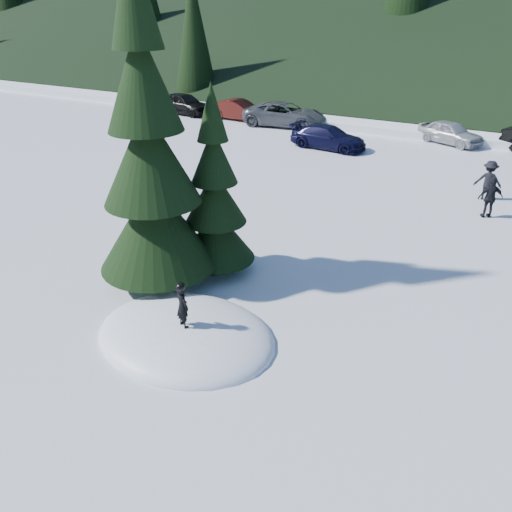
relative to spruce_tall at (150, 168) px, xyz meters
The scene contains 12 objects.
ground 4.37m from the spruce_tall, 39.29° to the right, with size 200.00×200.00×0.00m, color white.
snow_mound 4.37m from the spruce_tall, 39.29° to the right, with size 4.48×3.52×0.96m, color white.
spruce_tall is the anchor object (origin of this frame).
spruce_short 2.11m from the spruce_tall, 54.46° to the left, with size 2.20×2.20×5.37m.
child_skier 3.83m from the spruce_tall, 40.58° to the right, with size 0.38×0.25×1.05m, color black.
adult_1 12.48m from the spruce_tall, 52.63° to the left, with size 0.89×0.37×1.52m, color black.
adult_2 13.92m from the spruce_tall, 58.77° to the left, with size 1.02×0.59×1.58m, color black.
car_0 24.25m from the spruce_tall, 125.30° to the left, with size 1.73×4.29×1.46m, color black.
car_1 22.20m from the spruce_tall, 115.52° to the left, with size 1.39×3.99×1.32m, color #3B0F0A.
car_2 20.75m from the spruce_tall, 106.82° to the left, with size 2.43×5.28×1.47m, color #4C5054.
car_3 16.23m from the spruce_tall, 95.16° to the left, with size 1.71×4.20×1.22m, color black.
car_4 20.81m from the spruce_tall, 78.56° to the left, with size 1.48×3.67×1.25m, color #9EA2A6.
Camera 1 is at (6.24, -7.61, 7.10)m, focal length 35.00 mm.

